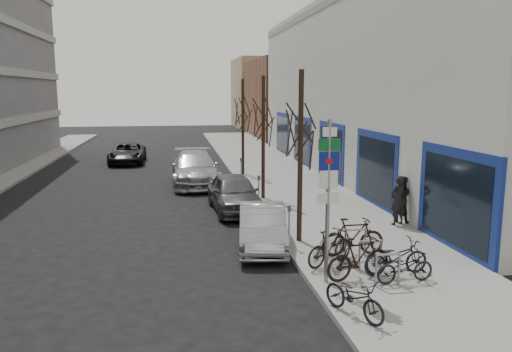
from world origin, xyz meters
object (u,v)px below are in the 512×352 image
object	(u,v)px
lane_car	(127,153)
pedestrian_near	(398,200)
bike_near_left	(354,293)
bike_near_right	(359,257)
tree_mid	(263,108)
meter_mid	(259,188)
meter_front	(289,222)
bike_far_curb	(405,264)
meter_back	(241,168)
parked_car_front	(262,227)
highway_sign_pole	(328,191)
tree_far	(243,104)
parked_car_mid	(234,193)
tree_near	(301,116)
bike_mid_curb	(396,254)
bike_rack	(370,252)
bike_far_inner	(353,236)
pedestrian_far	(401,199)
bike_mid_inner	(330,247)

from	to	relation	value
lane_car	pedestrian_near	xyz separation A→B (m)	(10.92, -18.35, 0.36)
bike_near_left	bike_near_right	size ratio (longest dim) A/B	0.89
tree_mid	meter_mid	bearing A→B (deg)	-106.70
meter_front	bike_far_curb	xyz separation A→B (m)	(2.16, -3.37, -0.30)
meter_back	pedestrian_near	xyz separation A→B (m)	(4.37, -9.21, 0.12)
meter_mid	parked_car_front	size ratio (longest dim) A/B	0.31
tree_mid	highway_sign_pole	bearing A→B (deg)	-91.14
tree_far	parked_car_front	size ratio (longest dim) A/B	1.36
meter_mid	parked_car_mid	size ratio (longest dim) A/B	0.28
meter_front	meter_mid	size ratio (longest dim) A/B	1.00
tree_far	bike_far_curb	size ratio (longest dim) A/B	3.59
tree_near	bike_mid_curb	size ratio (longest dim) A/B	3.09
bike_far_curb	pedestrian_near	xyz separation A→B (m)	(2.20, 5.16, 0.42)
bike_rack	meter_front	bearing A→B (deg)	124.51
meter_mid	bike_far_inner	distance (m)	6.88
parked_car_mid	bike_near_left	bearing A→B (deg)	-86.36
tree_mid	bike_far_inner	bearing A→B (deg)	-81.90
highway_sign_pole	pedestrian_near	bearing A→B (deg)	49.38
bike_near_right	pedestrian_far	xyz separation A→B (m)	(3.54, 5.10, 0.29)
tree_far	bike_near_left	xyz separation A→B (m)	(-0.19, -18.45, -3.45)
pedestrian_near	parked_car_front	bearing A→B (deg)	-4.32
parked_car_mid	pedestrian_near	bearing A→B (deg)	-36.70
highway_sign_pole	bike_near_right	bearing A→B (deg)	3.73
bike_near_left	pedestrian_far	size ratio (longest dim) A/B	0.96
tree_mid	lane_car	bearing A→B (deg)	118.04
bike_rack	parked_car_front	size ratio (longest dim) A/B	0.56
parked_car_front	lane_car	world-z (taller)	lane_car
tree_near	tree_mid	xyz separation A→B (m)	(0.00, 6.50, 0.00)
bike_near_left	bike_mid_inner	size ratio (longest dim) A/B	0.97
tree_near	lane_car	bearing A→B (deg)	109.61
tree_near	bike_near_right	world-z (taller)	tree_near
bike_rack	meter_mid	bearing A→B (deg)	101.80
tree_near	parked_car_front	size ratio (longest dim) A/B	1.36
meter_front	bike_mid_inner	world-z (taller)	meter_front
meter_mid	pedestrian_far	bearing A→B (deg)	-35.85
bike_near_left	bike_far_curb	bearing A→B (deg)	13.44
bike_rack	tree_mid	xyz separation A→B (m)	(-1.20, 9.40, 3.44)
meter_back	pedestrian_far	size ratio (longest dim) A/B	0.74
meter_front	parked_car_mid	size ratio (longest dim) A/B	0.28
meter_front	bike_mid_curb	distance (m)	3.56
bike_near_left	parked_car_front	distance (m)	5.51
parked_car_mid	tree_near	bearing A→B (deg)	-76.37
bike_rack	bike_mid_inner	distance (m)	1.09
meter_mid	bike_mid_inner	distance (m)	7.39
lane_car	bike_near_left	bearing A→B (deg)	-74.01
bike_rack	parked_car_mid	xyz separation A→B (m)	(-2.69, 7.72, 0.10)
bike_near_right	lane_car	bearing A→B (deg)	3.75
bike_mid_inner	bike_near_left	bearing A→B (deg)	142.25
meter_front	bike_mid_curb	world-z (taller)	meter_front
bike_mid_curb	bike_far_inner	distance (m)	1.73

